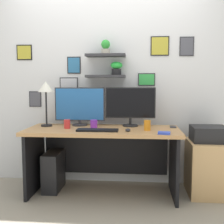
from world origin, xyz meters
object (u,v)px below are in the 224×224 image
Objects in this scene: monitor_left at (80,106)px; computer_mouse at (128,130)px; drawer_cabinet at (208,168)px; monitor_right at (130,105)px; desk at (103,146)px; desk_lamp at (46,90)px; coffee_mug at (94,124)px; keyboard at (97,130)px; computer_tower_left at (54,171)px; scissors_tray at (164,133)px; water_cup at (147,125)px; printer at (209,134)px; cell_phone at (173,127)px; pen_cup at (67,124)px.

computer_mouse is (0.59, -0.37, -0.22)m from monitor_left.
monitor_right is at bearing 172.00° from drawer_cabinet.
desk_lamp is at bearing 174.62° from desk.
drawer_cabinet is at bearing 1.43° from coffee_mug.
computer_tower_left is at bearing 157.15° from keyboard.
computer_mouse is at bearing -14.76° from computer_tower_left.
scissors_tray is (0.76, -0.34, -0.03)m from coffee_mug.
scissors_tray is 0.79m from drawer_cabinet.
coffee_mug is at bearing -5.83° from desk_lamp.
keyboard is at bearing -170.09° from water_cup.
scissors_tray is 0.65m from printer.
desk_lamp is at bearing 164.14° from computer_mouse.
keyboard is at bearing -179.43° from computer_mouse.
monitor_left is 0.51m from keyboard.
keyboard is 3.14× the size of cell_phone.
pen_cup reaches higher than coffee_mug.
desk_lamp is 1.39× the size of printer.
desk_lamp reaches higher than coffee_mug.
water_cup is 1.24m from computer_tower_left.
coffee_mug is at bearing -38.87° from monitor_left.
monitor_right reaches higher than keyboard.
water_cup is 0.18× the size of drawer_cabinet.
coffee_mug is 0.24× the size of printer.
printer is (1.48, -0.12, -0.29)m from monitor_left.
printer is at bearing 0.52° from computer_tower_left.
coffee_mug is 1.38m from drawer_cabinet.
pen_cup is at bearing -161.71° from monitor_right.
monitor_left is 0.73m from computer_mouse.
printer is at bearing 35.18° from scissors_tray.
desk is at bearing -2.09° from computer_tower_left.
scissors_tray is 0.27m from water_cup.
monitor_right reaches higher than water_cup.
monitor_left is 0.86m from water_cup.
coffee_mug is at bearing 177.04° from desk.
desk is 0.56m from monitor_left.
pen_cup is 1.66m from drawer_cabinet.
drawer_cabinet is (1.22, 0.25, -0.46)m from keyboard.
desk reaches higher than drawer_cabinet.
monitor_right reaches higher than computer_mouse.
desk is at bearing 143.64° from computer_mouse.
keyboard is 4.89× the size of computer_mouse.
monitor_right is 1.00m from desk_lamp.
desk_lamp is 5.86× the size of coffee_mug.
keyboard is 0.81m from computer_tower_left.
desk is 0.57m from monitor_right.
desk is 17.04× the size of pen_cup.
keyboard is (-0.04, -0.21, 0.22)m from desk.
monitor_right is at bearing 18.29° from pen_cup.
keyboard is at bearing -99.85° from desk.
scissors_tray is at bearing -24.23° from coffee_mug.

